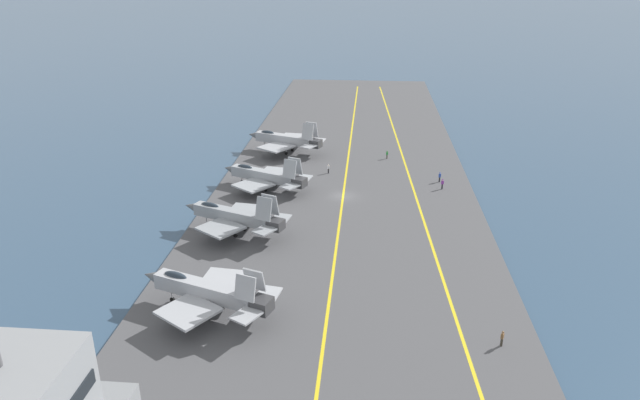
# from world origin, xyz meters

# --- Properties ---
(ground_plane) EXTENTS (2000.00, 2000.00, 0.00)m
(ground_plane) POSITION_xyz_m (0.00, 0.00, 0.00)
(ground_plane) COLOR #334C66
(carrier_deck) EXTENTS (207.65, 43.54, 0.40)m
(carrier_deck) POSITION_xyz_m (0.00, 0.00, 0.20)
(carrier_deck) COLOR #4C4C4F
(carrier_deck) RESTS_ON ground
(deck_stripe_foul_line) EXTENTS (186.63, 10.37, 0.01)m
(deck_stripe_foul_line) POSITION_xyz_m (0.00, -11.97, 0.40)
(deck_stripe_foul_line) COLOR yellow
(deck_stripe_foul_line) RESTS_ON carrier_deck
(deck_stripe_centerline) EXTENTS (186.88, 0.36, 0.01)m
(deck_stripe_centerline) POSITION_xyz_m (0.00, 0.00, 0.40)
(deck_stripe_centerline) COLOR yellow
(deck_stripe_centerline) RESTS_ON carrier_deck
(parked_jet_nearest) EXTENTS (12.65, 16.42, 6.21)m
(parked_jet_nearest) POSITION_xyz_m (-35.40, 13.01, 3.09)
(parked_jet_nearest) COLOR #A8AAAF
(parked_jet_nearest) RESTS_ON carrier_deck
(parked_jet_second) EXTENTS (12.29, 16.36, 6.66)m
(parked_jet_second) POSITION_xyz_m (-15.49, 14.54, 3.10)
(parked_jet_second) COLOR #93999E
(parked_jet_second) RESTS_ON carrier_deck
(parked_jet_third) EXTENTS (13.03, 16.32, 6.16)m
(parked_jet_third) POSITION_xyz_m (2.40, 13.40, 2.67)
(parked_jet_third) COLOR #9EA3A8
(parked_jet_third) RESTS_ON carrier_deck
(parked_jet_fourth) EXTENTS (14.03, 16.55, 6.81)m
(parked_jet_fourth) POSITION_xyz_m (22.75, 12.86, 3.16)
(parked_jet_fourth) COLOR #A8AAAF
(parked_jet_fourth) RESTS_ON carrier_deck
(crew_green_vest) EXTENTS (0.27, 0.39, 1.66)m
(crew_green_vest) POSITION_xyz_m (20.46, -7.62, 1.31)
(crew_green_vest) COLOR #4C473D
(crew_green_vest) RESTS_ON carrier_deck
(crew_white_vest) EXTENTS (0.39, 0.45, 1.77)m
(crew_white_vest) POSITION_xyz_m (10.95, 3.24, 1.37)
(crew_white_vest) COLOR #232328
(crew_white_vest) RESTS_ON carrier_deck
(crew_blue_vest) EXTENTS (0.28, 0.39, 1.80)m
(crew_blue_vest) POSITION_xyz_m (8.08, -16.52, 1.39)
(crew_blue_vest) COLOR #232328
(crew_blue_vest) RESTS_ON carrier_deck
(crew_purple_vest) EXTENTS (0.40, 0.46, 1.83)m
(crew_purple_vest) POSITION_xyz_m (4.58, -16.59, 1.40)
(crew_purple_vest) COLOR #232328
(crew_purple_vest) RESTS_ON carrier_deck
(crew_brown_vest) EXTENTS (0.46, 0.41, 1.73)m
(crew_brown_vest) POSITION_xyz_m (-38.75, -17.68, 1.35)
(crew_brown_vest) COLOR #383328
(crew_brown_vest) RESTS_ON carrier_deck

